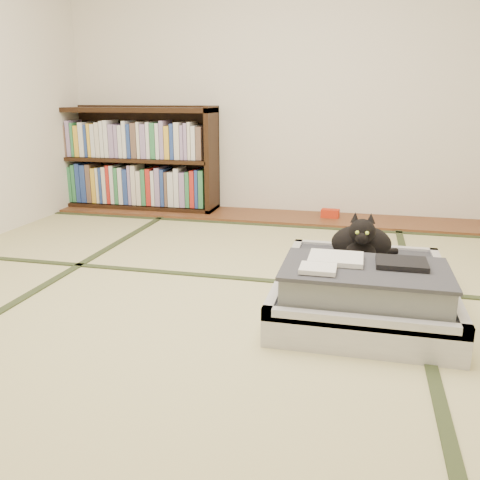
# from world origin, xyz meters

# --- Properties ---
(floor) EXTENTS (4.50, 4.50, 0.00)m
(floor) POSITION_xyz_m (0.00, 0.00, 0.00)
(floor) COLOR tan
(floor) RESTS_ON ground
(wood_strip) EXTENTS (4.00, 0.50, 0.02)m
(wood_strip) POSITION_xyz_m (0.00, 2.00, 0.01)
(wood_strip) COLOR brown
(wood_strip) RESTS_ON ground
(red_item) EXTENTS (0.16, 0.10, 0.07)m
(red_item) POSITION_xyz_m (0.45, 2.03, 0.06)
(red_item) COLOR red
(red_item) RESTS_ON wood_strip
(tatami_borders) EXTENTS (4.00, 4.50, 0.01)m
(tatami_borders) POSITION_xyz_m (0.00, 0.49, 0.00)
(tatami_borders) COLOR #2D381E
(tatami_borders) RESTS_ON ground
(bookcase) EXTENTS (1.49, 0.34, 0.96)m
(bookcase) POSITION_xyz_m (-1.34, 2.07, 0.45)
(bookcase) COLOR black
(bookcase) RESTS_ON wood_strip
(suitcase) EXTENTS (0.82, 1.10, 0.32)m
(suitcase) POSITION_xyz_m (0.73, 0.10, 0.11)
(suitcase) COLOR #BCBCC1
(suitcase) RESTS_ON floor
(cat) EXTENTS (0.37, 0.37, 0.30)m
(cat) POSITION_xyz_m (0.71, 0.39, 0.27)
(cat) COLOR black
(cat) RESTS_ON suitcase
(cable_coil) EXTENTS (0.11, 0.11, 0.03)m
(cable_coil) POSITION_xyz_m (0.89, 0.42, 0.17)
(cable_coil) COLOR white
(cable_coil) RESTS_ON suitcase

